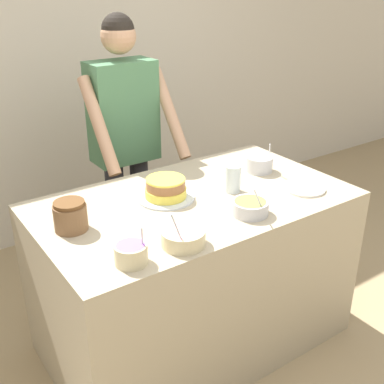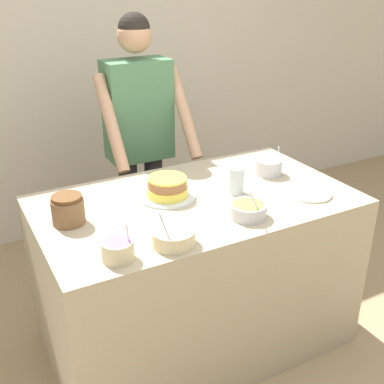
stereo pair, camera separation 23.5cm
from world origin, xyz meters
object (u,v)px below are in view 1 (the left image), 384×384
frosting_bowl_pink (183,237)px  frosting_bowl_olive (250,207)px  drinking_glass (233,179)px  ceramic_plate (305,189)px  stoneware_jar (70,216)px  frosting_bowl_purple (131,253)px  person_baker (125,128)px  cake (166,190)px  frosting_bowl_white (259,163)px

frosting_bowl_pink → frosting_bowl_olive: frosting_bowl_pink is taller
drinking_glass → ceramic_plate: bearing=-31.9°
drinking_glass → ceramic_plate: size_ratio=0.66×
drinking_glass → stoneware_jar: 0.86m
frosting_bowl_purple → ceramic_plate: size_ratio=0.83×
frosting_bowl_olive → frosting_bowl_purple: (-0.66, -0.06, 0.01)m
frosting_bowl_pink → frosting_bowl_purple: 0.25m
frosting_bowl_olive → frosting_bowl_purple: frosting_bowl_purple is taller
person_baker → frosting_bowl_olive: 1.14m
cake → drinking_glass: 0.36m
stoneware_jar → frosting_bowl_olive: bearing=-24.2°
frosting_bowl_purple → frosting_bowl_white: bearing=22.3°
frosting_bowl_purple → ceramic_plate: 1.09m
person_baker → frosting_bowl_pink: bearing=-106.4°
frosting_bowl_white → ceramic_plate: bearing=-86.1°
person_baker → frosting_bowl_purple: (-0.59, -1.18, -0.11)m
person_baker → frosting_bowl_purple: size_ratio=9.73×
frosting_bowl_olive → stoneware_jar: 0.83m
drinking_glass → stoneware_jar: (-0.85, 0.09, -0.00)m
cake → frosting_bowl_pink: bearing=-112.9°
person_baker → frosting_bowl_purple: person_baker is taller
frosting_bowl_olive → ceramic_plate: size_ratio=0.82×
ceramic_plate → stoneware_jar: size_ratio=1.44×
cake → drinking_glass: bearing=-20.2°
person_baker → drinking_glass: bearing=-79.2°
ceramic_plate → frosting_bowl_pink: bearing=-173.0°
frosting_bowl_pink → frosting_bowl_purple: frosting_bowl_purple is taller
person_baker → frosting_bowl_white: bearing=-57.8°
ceramic_plate → frosting_bowl_purple: bearing=-174.6°
frosting_bowl_pink → stoneware_jar: frosting_bowl_pink is taller
frosting_bowl_pink → stoneware_jar: (-0.34, 0.40, 0.03)m
frosting_bowl_pink → ceramic_plate: bearing=7.0°
frosting_bowl_purple → drinking_glass: bearing=21.9°
frosting_bowl_purple → drinking_glass: (0.76, 0.31, 0.03)m
frosting_bowl_pink → cake: bearing=67.1°
ceramic_plate → stoneware_jar: bearing=166.1°
frosting_bowl_pink → drinking_glass: (0.52, 0.31, 0.03)m
cake → frosting_bowl_olive: size_ratio=1.67×
person_baker → cake: 0.78m
cake → ceramic_plate: bearing=-26.3°
frosting_bowl_white → drinking_glass: bearing=-156.9°
cake → frosting_bowl_purple: size_ratio=1.64×
person_baker → frosting_bowl_pink: size_ratio=9.27×
person_baker → frosting_bowl_pink: (-0.35, -1.18, -0.11)m
frosting_bowl_white → stoneware_jar: bearing=-177.9°
frosting_bowl_olive → cake: bearing=122.4°
frosting_bowl_pink → frosting_bowl_purple: size_ratio=1.05×
person_baker → frosting_bowl_white: person_baker is taller
frosting_bowl_white → person_baker: bearing=122.2°
stoneware_jar → cake: bearing=3.8°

